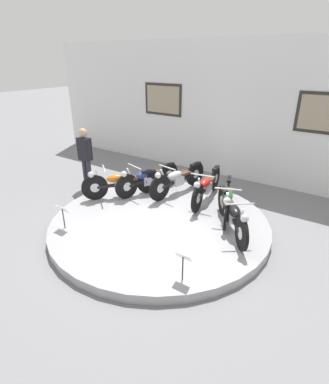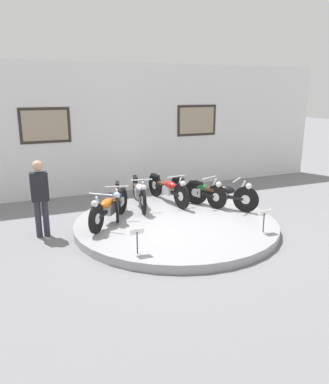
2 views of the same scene
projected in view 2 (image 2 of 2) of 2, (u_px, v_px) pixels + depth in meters
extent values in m
plane|color=slate|center=(176.00, 228.00, 8.72)|extent=(60.00, 60.00, 0.00)
cylinder|color=#99999E|center=(176.00, 224.00, 8.70)|extent=(4.67, 4.67, 0.18)
cube|color=white|center=(126.00, 129.00, 11.56)|extent=(14.00, 0.20, 3.89)
cube|color=#2D2823|center=(45.00, 125.00, 10.52)|extent=(1.40, 0.02, 1.00)
cube|color=tan|center=(45.00, 125.00, 10.52)|extent=(1.24, 0.02, 0.84)
cube|color=#2D2823|center=(197.00, 120.00, 12.31)|extent=(1.40, 0.02, 1.00)
cube|color=tan|center=(197.00, 120.00, 12.30)|extent=(1.24, 0.02, 0.84)
cylinder|color=black|center=(96.00, 219.00, 7.83)|extent=(0.45, 0.53, 0.64)
cylinder|color=silver|center=(96.00, 219.00, 7.83)|extent=(0.19, 0.22, 0.22)
cylinder|color=black|center=(121.00, 201.00, 9.08)|extent=(0.45, 0.53, 0.64)
cylinder|color=silver|center=(121.00, 201.00, 9.08)|extent=(0.19, 0.22, 0.22)
cube|color=black|center=(110.00, 209.00, 8.45)|extent=(0.84, 1.01, 0.07)
cube|color=silver|center=(109.00, 209.00, 8.41)|extent=(0.36, 0.37, 0.24)
ellipsoid|color=#D16619|center=(107.00, 203.00, 8.27)|extent=(0.47, 0.51, 0.20)
cube|color=#472D1E|center=(114.00, 201.00, 8.62)|extent=(0.36, 0.37, 0.07)
cube|color=black|center=(121.00, 190.00, 9.01)|extent=(0.30, 0.34, 0.06)
cylinder|color=silver|center=(99.00, 207.00, 7.91)|extent=(0.19, 0.22, 0.54)
cylinder|color=silver|center=(101.00, 194.00, 7.94)|extent=(0.44, 0.36, 0.03)
sphere|color=silver|center=(94.00, 204.00, 7.68)|extent=(0.15, 0.15, 0.15)
cylinder|color=black|center=(117.00, 209.00, 8.49)|extent=(0.23, 0.62, 0.63)
cylinder|color=silver|center=(117.00, 209.00, 8.49)|extent=(0.12, 0.23, 0.22)
cylinder|color=black|center=(118.00, 193.00, 9.78)|extent=(0.23, 0.62, 0.63)
cylinder|color=silver|center=(118.00, 193.00, 9.78)|extent=(0.12, 0.23, 0.22)
cube|color=black|center=(117.00, 201.00, 9.13)|extent=(0.41, 1.21, 0.07)
cube|color=silver|center=(117.00, 200.00, 9.09)|extent=(0.28, 0.36, 0.24)
ellipsoid|color=navy|center=(117.00, 195.00, 8.95)|extent=(0.34, 0.52, 0.20)
cube|color=#472D1E|center=(117.00, 193.00, 9.31)|extent=(0.28, 0.36, 0.07)
cube|color=black|center=(117.00, 183.00, 9.71)|extent=(0.20, 0.37, 0.06)
cylinder|color=silver|center=(117.00, 199.00, 8.58)|extent=(0.11, 0.25, 0.54)
cylinder|color=silver|center=(117.00, 187.00, 8.61)|extent=(0.53, 0.18, 0.03)
sphere|color=silver|center=(117.00, 195.00, 8.34)|extent=(0.15, 0.15, 0.15)
cylinder|color=black|center=(143.00, 201.00, 9.07)|extent=(0.17, 0.66, 0.66)
cylinder|color=silver|center=(143.00, 201.00, 9.07)|extent=(0.11, 0.24, 0.23)
cylinder|color=black|center=(135.00, 187.00, 10.34)|extent=(0.17, 0.66, 0.66)
cylinder|color=silver|center=(135.00, 187.00, 10.34)|extent=(0.11, 0.24, 0.23)
cube|color=black|center=(139.00, 193.00, 9.71)|extent=(0.29, 1.23, 0.07)
cube|color=silver|center=(139.00, 193.00, 9.66)|extent=(0.25, 0.35, 0.24)
ellipsoid|color=#B2B5BA|center=(140.00, 188.00, 9.53)|extent=(0.30, 0.51, 0.20)
cube|color=#472D1E|center=(138.00, 186.00, 9.88)|extent=(0.25, 0.35, 0.07)
cube|color=black|center=(135.00, 177.00, 10.27)|extent=(0.16, 0.37, 0.06)
cylinder|color=silver|center=(142.00, 191.00, 9.16)|extent=(0.09, 0.25, 0.54)
cylinder|color=silver|center=(141.00, 180.00, 9.19)|extent=(0.54, 0.13, 0.03)
sphere|color=silver|center=(143.00, 188.00, 8.93)|extent=(0.15, 0.15, 0.15)
cylinder|color=black|center=(181.00, 196.00, 9.45)|extent=(0.15, 0.66, 0.66)
cylinder|color=silver|center=(181.00, 196.00, 9.45)|extent=(0.10, 0.24, 0.23)
cylinder|color=black|center=(155.00, 185.00, 10.57)|extent=(0.15, 0.66, 0.66)
cylinder|color=silver|center=(155.00, 185.00, 10.57)|extent=(0.10, 0.24, 0.23)
cube|color=black|center=(168.00, 190.00, 10.01)|extent=(0.25, 1.24, 0.07)
cube|color=silver|center=(168.00, 190.00, 9.97)|extent=(0.24, 0.35, 0.24)
ellipsoid|color=red|center=(170.00, 185.00, 9.84)|extent=(0.29, 0.51, 0.20)
cube|color=#472D1E|center=(163.00, 184.00, 10.15)|extent=(0.24, 0.35, 0.07)
cube|color=black|center=(155.00, 175.00, 10.49)|extent=(0.15, 0.37, 0.06)
cylinder|color=silver|center=(178.00, 187.00, 9.52)|extent=(0.08, 0.25, 0.54)
cylinder|color=silver|center=(176.00, 177.00, 9.54)|extent=(0.54, 0.11, 0.03)
sphere|color=silver|center=(183.00, 184.00, 9.31)|extent=(0.15, 0.15, 0.15)
cylinder|color=black|center=(216.00, 197.00, 9.47)|extent=(0.27, 0.59, 0.61)
cylinder|color=silver|center=(216.00, 197.00, 9.47)|extent=(0.14, 0.22, 0.21)
cylinder|color=black|center=(178.00, 187.00, 10.42)|extent=(0.27, 0.59, 0.61)
cylinder|color=silver|center=(178.00, 187.00, 10.42)|extent=(0.14, 0.22, 0.21)
cube|color=black|center=(197.00, 192.00, 9.94)|extent=(0.51, 1.19, 0.07)
cube|color=silver|center=(198.00, 191.00, 9.91)|extent=(0.30, 0.37, 0.24)
ellipsoid|color=#1E562D|center=(201.00, 186.00, 9.80)|extent=(0.38, 0.53, 0.20)
cube|color=#472D1E|center=(191.00, 185.00, 10.06)|extent=(0.30, 0.37, 0.07)
cube|color=black|center=(179.00, 178.00, 10.35)|extent=(0.22, 0.37, 0.06)
cylinder|color=silver|center=(212.00, 188.00, 9.52)|extent=(0.13, 0.25, 0.54)
cylinder|color=silver|center=(209.00, 178.00, 9.53)|extent=(0.52, 0.22, 0.03)
sphere|color=silver|center=(219.00, 184.00, 9.34)|extent=(0.15, 0.15, 0.15)
cylinder|color=black|center=(246.00, 199.00, 9.20)|extent=(0.44, 0.54, 0.65)
cylinder|color=silver|center=(246.00, 199.00, 9.20)|extent=(0.19, 0.22, 0.23)
cylinder|color=black|center=(196.00, 192.00, 9.84)|extent=(0.44, 0.54, 0.65)
cylinder|color=silver|center=(196.00, 192.00, 9.84)|extent=(0.19, 0.22, 0.23)
cube|color=black|center=(220.00, 196.00, 9.52)|extent=(0.82, 1.02, 0.07)
cube|color=silver|center=(221.00, 195.00, 9.50)|extent=(0.35, 0.38, 0.24)
ellipsoid|color=black|center=(225.00, 190.00, 9.41)|extent=(0.47, 0.51, 0.20)
cube|color=#472D1E|center=(212.00, 189.00, 9.59)|extent=(0.35, 0.38, 0.07)
cube|color=black|center=(196.00, 182.00, 9.77)|extent=(0.30, 0.35, 0.06)
cylinder|color=silver|center=(240.00, 191.00, 9.22)|extent=(0.19, 0.22, 0.54)
cylinder|color=silver|center=(237.00, 180.00, 9.20)|extent=(0.44, 0.36, 0.03)
sphere|color=silver|center=(249.00, 186.00, 9.08)|extent=(0.15, 0.15, 0.15)
cylinder|color=#333338|center=(137.00, 243.00, 6.85)|extent=(0.02, 0.02, 0.42)
cube|color=white|center=(137.00, 232.00, 6.79)|extent=(0.26, 0.11, 0.15)
cylinder|color=#333338|center=(264.00, 223.00, 7.90)|extent=(0.02, 0.02, 0.42)
cube|color=white|center=(264.00, 213.00, 7.84)|extent=(0.26, 0.11, 0.15)
cylinder|color=#2D2D38|center=(38.00, 219.00, 8.06)|extent=(0.13, 0.13, 0.82)
cylinder|color=#2D2D38|center=(46.00, 218.00, 8.12)|extent=(0.13, 0.13, 0.82)
cube|color=black|center=(39.00, 187.00, 7.90)|extent=(0.36, 0.22, 0.62)
sphere|color=tan|center=(37.00, 166.00, 7.78)|extent=(0.22, 0.22, 0.22)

